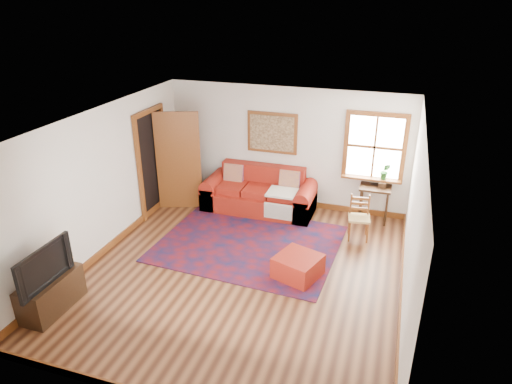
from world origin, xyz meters
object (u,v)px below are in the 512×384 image
(red_ottoman, at_px, (298,267))
(media_cabinet, at_px, (51,294))
(red_leather_sofa, at_px, (260,196))
(ladder_back_chair, at_px, (359,216))
(side_table, at_px, (375,193))

(red_ottoman, relative_size, media_cabinet, 0.68)
(red_leather_sofa, relative_size, ladder_back_chair, 2.79)
(red_ottoman, relative_size, ladder_back_chair, 0.79)
(ladder_back_chair, bearing_deg, side_table, 75.38)
(red_leather_sofa, distance_m, side_table, 2.32)
(red_leather_sofa, height_order, red_ottoman, red_leather_sofa)
(red_leather_sofa, bearing_deg, media_cabinet, -114.43)
(red_ottoman, relative_size, side_table, 0.90)
(red_leather_sofa, distance_m, red_ottoman, 2.55)
(red_leather_sofa, relative_size, side_table, 3.18)
(media_cabinet, bearing_deg, ladder_back_chair, 41.52)
(red_ottoman, xyz_separation_m, ladder_back_chair, (0.76, 1.60, 0.25))
(red_leather_sofa, relative_size, red_ottoman, 3.54)
(red_ottoman, height_order, ladder_back_chair, ladder_back_chair)
(red_leather_sofa, xyz_separation_m, media_cabinet, (-1.84, -4.05, -0.03))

